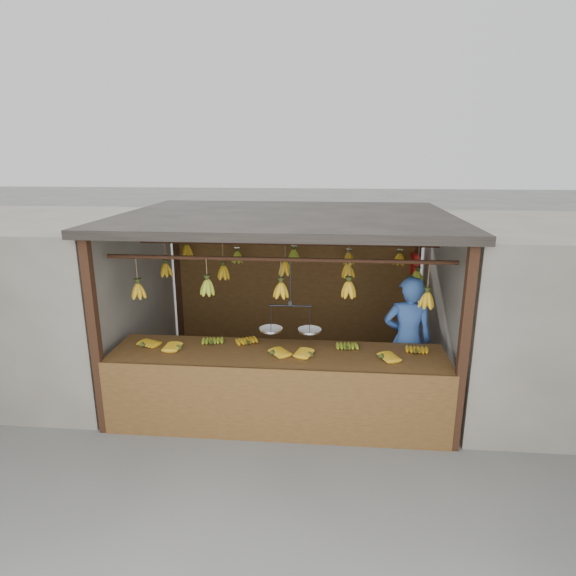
# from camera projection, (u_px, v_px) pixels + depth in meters

# --- Properties ---
(ground) EXTENTS (80.00, 80.00, 0.00)m
(ground) POSITION_uv_depth(u_px,v_px,m) (286.00, 380.00, 6.94)
(ground) COLOR #5B5B57
(stall) EXTENTS (4.30, 3.30, 2.40)m
(stall) POSITION_uv_depth(u_px,v_px,m) (288.00, 241.00, 6.72)
(stall) COLOR black
(stall) RESTS_ON ground
(neighbor_left) EXTENTS (3.00, 3.00, 2.30)m
(neighbor_left) POSITION_uv_depth(u_px,v_px,m) (38.00, 298.00, 6.94)
(neighbor_left) COLOR slate
(neighbor_left) RESTS_ON ground
(neighbor_right) EXTENTS (3.00, 3.00, 2.30)m
(neighbor_right) POSITION_uv_depth(u_px,v_px,m) (558.00, 312.00, 6.32)
(neighbor_right) COLOR slate
(neighbor_right) RESTS_ON ground
(counter) EXTENTS (3.94, 0.90, 0.96)m
(counter) POSITION_uv_depth(u_px,v_px,m) (276.00, 372.00, 5.56)
(counter) COLOR brown
(counter) RESTS_ON ground
(hanging_bananas) EXTENTS (3.58, 2.25, 0.38)m
(hanging_bananas) POSITION_uv_depth(u_px,v_px,m) (286.00, 271.00, 6.51)
(hanging_bananas) COLOR gold
(hanging_bananas) RESTS_ON ground
(balance_scale) EXTENTS (0.72, 0.28, 0.86)m
(balance_scale) POSITION_uv_depth(u_px,v_px,m) (290.00, 326.00, 5.65)
(balance_scale) COLOR black
(balance_scale) RESTS_ON ground
(vendor) EXTENTS (0.64, 0.44, 1.70)m
(vendor) POSITION_uv_depth(u_px,v_px,m) (407.00, 341.00, 6.14)
(vendor) COLOR #3359A5
(vendor) RESTS_ON ground
(bag_bundles) EXTENTS (0.08, 0.26, 1.22)m
(bag_bundles) POSITION_uv_depth(u_px,v_px,m) (413.00, 292.00, 7.80)
(bag_bundles) COLOR red
(bag_bundles) RESTS_ON ground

